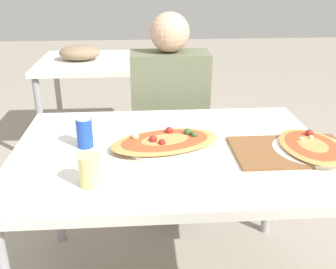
# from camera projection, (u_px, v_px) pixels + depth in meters

# --- Properties ---
(dining_table) EXTENTS (1.29, 0.93, 0.75)m
(dining_table) POSITION_uv_depth(u_px,v_px,m) (171.00, 163.00, 1.65)
(dining_table) COLOR silver
(dining_table) RESTS_ON ground_plane
(chair_far_seated) EXTENTS (0.40, 0.40, 0.89)m
(chair_far_seated) POSITION_uv_depth(u_px,v_px,m) (168.00, 130.00, 2.46)
(chair_far_seated) COLOR #3F2D1E
(chair_far_seated) RESTS_ON ground_plane
(person_seated) EXTENTS (0.44, 0.25, 1.22)m
(person_seated) POSITION_uv_depth(u_px,v_px,m) (170.00, 102.00, 2.26)
(person_seated) COLOR #2D2D38
(person_seated) RESTS_ON ground_plane
(pizza_main) EXTENTS (0.51, 0.36, 0.06)m
(pizza_main) POSITION_uv_depth(u_px,v_px,m) (165.00, 142.00, 1.63)
(pizza_main) COLOR white
(pizza_main) RESTS_ON dining_table
(soda_can) EXTENTS (0.07, 0.07, 0.12)m
(soda_can) POSITION_uv_depth(u_px,v_px,m) (85.00, 133.00, 1.61)
(soda_can) COLOR #1E47B2
(soda_can) RESTS_ON dining_table
(drink_glass) EXTENTS (0.08, 0.08, 0.11)m
(drink_glass) POSITION_uv_depth(u_px,v_px,m) (90.00, 170.00, 1.33)
(drink_glass) COLOR #E0DB7F
(drink_glass) RESTS_ON dining_table
(serving_tray) EXTENTS (0.47, 0.30, 0.01)m
(serving_tray) POSITION_uv_depth(u_px,v_px,m) (291.00, 151.00, 1.59)
(serving_tray) COLOR brown
(serving_tray) RESTS_ON dining_table
(pizza_second) EXTENTS (0.31, 0.37, 0.06)m
(pizza_second) POSITION_uv_depth(u_px,v_px,m) (312.00, 147.00, 1.59)
(pizza_second) COLOR white
(pizza_second) RESTS_ON dining_table
(background_table) EXTENTS (1.10, 0.80, 0.87)m
(background_table) POSITION_uv_depth(u_px,v_px,m) (104.00, 67.00, 3.17)
(background_table) COLOR silver
(background_table) RESTS_ON ground_plane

